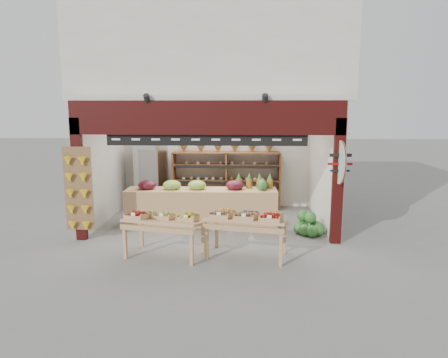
% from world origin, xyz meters
% --- Properties ---
extents(ground, '(60.00, 60.00, 0.00)m').
position_xyz_m(ground, '(0.00, 0.00, 0.00)').
color(ground, slate).
rests_on(ground, ground).
extents(shop_structure, '(6.36, 5.12, 5.40)m').
position_xyz_m(shop_structure, '(0.00, 1.61, 3.92)').
color(shop_structure, silver).
rests_on(shop_structure, ground).
extents(banana_board, '(0.60, 0.15, 1.80)m').
position_xyz_m(banana_board, '(-2.73, -1.17, 1.12)').
color(banana_board, brown).
rests_on(banana_board, ground).
extents(gift_sign, '(0.04, 0.93, 0.92)m').
position_xyz_m(gift_sign, '(2.75, -1.15, 1.75)').
color(gift_sign, '#AFDCC0').
rests_on(gift_sign, ground).
extents(back_shelving, '(3.08, 0.50, 1.89)m').
position_xyz_m(back_shelving, '(0.31, 1.95, 1.20)').
color(back_shelving, brown).
rests_on(back_shelving, ground).
extents(refrigerator, '(0.90, 0.90, 1.84)m').
position_xyz_m(refrigerator, '(-1.84, 1.84, 0.92)').
color(refrigerator, '#B6B7BD').
rests_on(refrigerator, ground).
extents(cardboard_stack, '(1.08, 0.79, 0.71)m').
position_xyz_m(cardboard_stack, '(-1.40, 0.82, 0.26)').
color(cardboard_stack, silver).
rests_on(cardboard_stack, ground).
extents(mid_counter, '(3.66, 0.80, 1.13)m').
position_xyz_m(mid_counter, '(-0.24, 0.11, 0.50)').
color(mid_counter, tan).
rests_on(mid_counter, ground).
extents(display_table_left, '(1.59, 1.10, 0.94)m').
position_xyz_m(display_table_left, '(-0.82, -1.89, 0.71)').
color(display_table_left, tan).
rests_on(display_table_left, ground).
extents(display_table_right, '(1.65, 1.13, 0.98)m').
position_xyz_m(display_table_right, '(0.85, -1.92, 0.76)').
color(display_table_right, tan).
rests_on(display_table_right, ground).
extents(watermelon_pile, '(0.71, 0.69, 0.52)m').
position_xyz_m(watermelon_pile, '(2.30, -0.46, 0.19)').
color(watermelon_pile, '#1A4F1A').
rests_on(watermelon_pile, ground).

